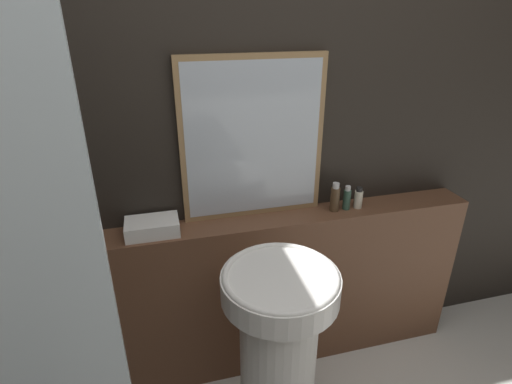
{
  "coord_description": "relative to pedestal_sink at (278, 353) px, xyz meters",
  "views": [
    {
      "loc": [
        -0.45,
        -0.37,
        1.84
      ],
      "look_at": [
        -0.05,
        1.17,
        1.1
      ],
      "focal_mm": 28.0,
      "sensor_mm": 36.0,
      "label": 1
    }
  ],
  "objects": [
    {
      "name": "vanity_counter",
      "position": [
        0.05,
        0.46,
        -0.07
      ],
      "size": [
        2.22,
        0.19,
        0.91
      ],
      "color": "brown",
      "rests_on": "ground_plane"
    },
    {
      "name": "conditioner_bottle",
      "position": [
        0.5,
        0.46,
        0.44
      ],
      "size": [
        0.04,
        0.04,
        0.13
      ],
      "color": "#2D4C3D",
      "rests_on": "vanity_counter"
    },
    {
      "name": "shampoo_bottle",
      "position": [
        0.43,
        0.46,
        0.46
      ],
      "size": [
        0.05,
        0.05,
        0.15
      ],
      "color": "#4C3823",
      "rests_on": "vanity_counter"
    },
    {
      "name": "wall_back",
      "position": [
        0.05,
        0.58,
        0.73
      ],
      "size": [
        8.0,
        0.06,
        2.5
      ],
      "color": "black",
      "rests_on": "ground_plane"
    },
    {
      "name": "mirror",
      "position": [
        0.03,
        0.53,
        0.76
      ],
      "size": [
        0.67,
        0.03,
        0.76
      ],
      "color": "#937047",
      "rests_on": "vanity_counter"
    },
    {
      "name": "lotion_bottle",
      "position": [
        0.56,
        0.46,
        0.44
      ],
      "size": [
        0.04,
        0.04,
        0.11
      ],
      "color": "beige",
      "rests_on": "vanity_counter"
    },
    {
      "name": "towel_stack",
      "position": [
        -0.46,
        0.46,
        0.42
      ],
      "size": [
        0.24,
        0.15,
        0.07
      ],
      "color": "white",
      "rests_on": "vanity_counter"
    },
    {
      "name": "pedestal_sink",
      "position": [
        0.0,
        0.0,
        0.0
      ],
      "size": [
        0.46,
        0.46,
        0.93
      ],
      "color": "white",
      "rests_on": "ground_plane"
    }
  ]
}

